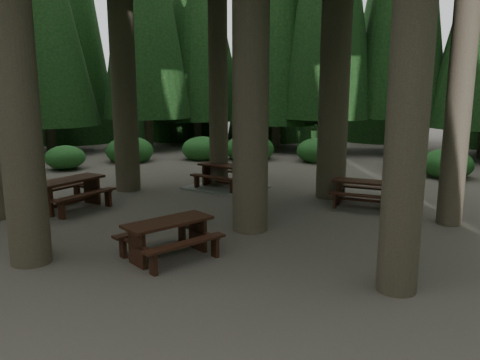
% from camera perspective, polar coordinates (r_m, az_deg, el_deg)
% --- Properties ---
extents(ground, '(80.00, 80.00, 0.00)m').
position_cam_1_polar(ground, '(11.34, -2.97, -6.01)').
color(ground, '#574E46').
rests_on(ground, ground).
extents(picnic_table_b, '(2.10, 2.36, 0.86)m').
position_cam_1_polar(picnic_table_b, '(13.87, -20.12, -1.07)').
color(picnic_table_b, '#331A0F').
rests_on(picnic_table_b, ground).
extents(picnic_table_c, '(2.92, 2.67, 0.81)m').
position_cam_1_polar(picnic_table_c, '(15.85, -1.78, -0.01)').
color(picnic_table_c, gray).
rests_on(picnic_table_c, ground).
extents(picnic_table_d, '(1.90, 1.62, 0.74)m').
position_cam_1_polar(picnic_table_d, '(13.87, 14.79, -1.10)').
color(picnic_table_d, '#331A0F').
rests_on(picnic_table_d, ground).
extents(picnic_table_e, '(2.17, 2.27, 0.77)m').
position_cam_1_polar(picnic_table_e, '(9.47, -8.70, -6.40)').
color(picnic_table_e, '#331A0F').
rests_on(picnic_table_e, ground).
extents(shrub_ring, '(23.86, 24.64, 1.49)m').
position_cam_1_polar(shrub_ring, '(11.74, 1.42, -3.37)').
color(shrub_ring, '#226325').
rests_on(shrub_ring, ground).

